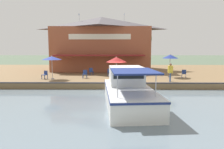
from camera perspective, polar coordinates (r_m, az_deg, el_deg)
name	(u,v)px	position (r m, az deg, el deg)	size (l,w,h in m)	color
ground_plane	(119,90)	(17.95, 1.91, -4.52)	(220.00, 220.00, 0.00)	#4C5B47
quay_deck	(117,73)	(28.77, 1.52, 0.51)	(22.00, 56.00, 0.60)	brown
quay_edge_fender	(119,83)	(17.92, 1.92, -2.42)	(0.20, 50.40, 0.10)	#2D2D33
waterfront_restaurant	(102,43)	(30.64, -2.92, 8.95)	(10.75, 14.10, 8.36)	brown
patio_umbrella_far_corner	(170,57)	(22.90, 16.31, 4.96)	(1.72, 1.72, 2.53)	#B7B7B7
patio_umbrella_mid_patio_right	(116,60)	(19.51, 1.26, 4.29)	(2.03, 2.03, 2.35)	#B7B7B7
patio_umbrella_back_row	(52,58)	(21.22, -16.84, 4.52)	(1.97, 1.97, 2.39)	#B7B7B7
cafe_chair_back_row_seat	(184,73)	(23.00, 19.87, 0.35)	(0.56, 0.56, 0.85)	navy
cafe_chair_mid_patio	(91,71)	(23.77, -5.94, 0.95)	(0.59, 0.59, 0.85)	navy
cafe_chair_under_first_umbrella	(85,74)	(21.47, -7.73, 0.26)	(0.45, 0.45, 0.85)	navy
cafe_chair_far_corner_seat	(126,76)	(19.04, 3.91, -0.57)	(0.54, 0.54, 0.85)	navy
cafe_chair_facing_river	(45,74)	(21.80, -18.60, 0.05)	(0.58, 0.58, 0.85)	navy
cafe_chair_beside_entrance	(110,72)	(22.82, -0.66, 0.73)	(0.57, 0.57, 0.85)	navy
person_near_entrance	(170,70)	(19.59, 16.35, 1.19)	(0.49, 0.49, 1.74)	#2D5193
motorboat_second_along	(127,90)	(13.68, 4.23, -4.34)	(8.63, 3.45, 2.42)	white
tree_downstream_bank	(140,39)	(32.95, 7.91, 9.99)	(3.85, 3.67, 6.65)	brown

